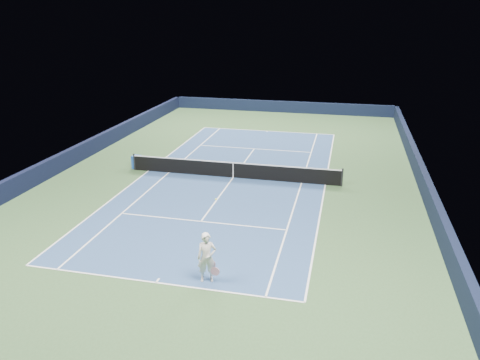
# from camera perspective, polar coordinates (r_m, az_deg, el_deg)

# --- Properties ---
(ground) EXTENTS (40.00, 40.00, 0.00)m
(ground) POSITION_cam_1_polar(r_m,az_deg,el_deg) (28.16, -0.83, 0.29)
(ground) COLOR #2F4D2A
(ground) RESTS_ON ground
(wall_far) EXTENTS (22.00, 0.35, 1.10)m
(wall_far) POSITION_cam_1_polar(r_m,az_deg,el_deg) (46.86, 5.07, 8.90)
(wall_far) COLOR black
(wall_far) RESTS_ON ground
(wall_right) EXTENTS (0.35, 40.00, 1.10)m
(wall_right) POSITION_cam_1_polar(r_m,az_deg,el_deg) (27.59, 21.55, -0.37)
(wall_right) COLOR black
(wall_right) RESTS_ON ground
(wall_left) EXTENTS (0.35, 40.00, 1.10)m
(wall_left) POSITION_cam_1_polar(r_m,az_deg,el_deg) (32.24, -19.88, 2.67)
(wall_left) COLOR black
(wall_left) RESTS_ON ground
(court_surface) EXTENTS (10.97, 23.77, 0.01)m
(court_surface) POSITION_cam_1_polar(r_m,az_deg,el_deg) (28.16, -0.83, 0.30)
(court_surface) COLOR navy
(court_surface) RESTS_ON ground
(baseline_far) EXTENTS (10.97, 0.08, 0.00)m
(baseline_far) POSITION_cam_1_polar(r_m,az_deg,el_deg) (39.32, 3.36, 5.99)
(baseline_far) COLOR white
(baseline_far) RESTS_ON ground
(baseline_near) EXTENTS (10.97, 0.08, 0.00)m
(baseline_near) POSITION_cam_1_polar(r_m,az_deg,el_deg) (17.96, -10.20, -12.21)
(baseline_near) COLOR white
(baseline_near) RESTS_ON ground
(sideline_doubles_right) EXTENTS (0.08, 23.77, 0.00)m
(sideline_doubles_right) POSITION_cam_1_polar(r_m,az_deg,el_deg) (27.43, 10.36, -0.57)
(sideline_doubles_right) COLOR white
(sideline_doubles_right) RESTS_ON ground
(sideline_doubles_left) EXTENTS (0.08, 23.77, 0.00)m
(sideline_doubles_left) POSITION_cam_1_polar(r_m,az_deg,el_deg) (29.89, -11.10, 1.11)
(sideline_doubles_left) COLOR white
(sideline_doubles_left) RESTS_ON ground
(sideline_singles_right) EXTENTS (0.08, 23.77, 0.00)m
(sideline_singles_right) POSITION_cam_1_polar(r_m,az_deg,el_deg) (27.51, 7.51, -0.35)
(sideline_singles_right) COLOR white
(sideline_singles_right) RESTS_ON ground
(sideline_singles_left) EXTENTS (0.08, 23.77, 0.00)m
(sideline_singles_left) POSITION_cam_1_polar(r_m,az_deg,el_deg) (29.37, -8.65, 0.92)
(sideline_singles_left) COLOR white
(sideline_singles_left) RESTS_ON ground
(service_line_far) EXTENTS (8.23, 0.08, 0.00)m
(service_line_far) POSITION_cam_1_polar(r_m,az_deg,el_deg) (34.11, 1.76, 3.83)
(service_line_far) COLOR white
(service_line_far) RESTS_ON ground
(service_line_near) EXTENTS (8.23, 0.08, 0.00)m
(service_line_near) POSITION_cam_1_polar(r_m,az_deg,el_deg) (22.46, -4.78, -5.04)
(service_line_near) COLOR white
(service_line_near) RESTS_ON ground
(center_service_line) EXTENTS (0.08, 12.80, 0.00)m
(center_service_line) POSITION_cam_1_polar(r_m,az_deg,el_deg) (28.16, -0.83, 0.31)
(center_service_line) COLOR white
(center_service_line) RESTS_ON ground
(center_mark_far) EXTENTS (0.08, 0.30, 0.00)m
(center_mark_far) POSITION_cam_1_polar(r_m,az_deg,el_deg) (39.17, 3.32, 5.94)
(center_mark_far) COLOR white
(center_mark_far) RESTS_ON ground
(center_mark_near) EXTENTS (0.08, 0.30, 0.00)m
(center_mark_near) POSITION_cam_1_polar(r_m,az_deg,el_deg) (18.07, -10.01, -11.97)
(center_mark_near) COLOR white
(center_mark_near) RESTS_ON ground
(tennis_net) EXTENTS (12.90, 0.10, 1.07)m
(tennis_net) POSITION_cam_1_polar(r_m,az_deg,el_deg) (27.99, -0.84, 1.27)
(tennis_net) COLOR black
(tennis_net) RESTS_ON ground
(sponsor_cube) EXTENTS (0.60, 0.52, 0.84)m
(sponsor_cube) POSITION_cam_1_polar(r_m,az_deg,el_deg) (30.41, -12.48, 2.15)
(sponsor_cube) COLOR blue
(sponsor_cube) RESTS_ON ground
(tennis_player) EXTENTS (0.90, 1.36, 2.91)m
(tennis_player) POSITION_cam_1_polar(r_m,az_deg,el_deg) (17.37, -4.06, -9.41)
(tennis_player) COLOR silver
(tennis_player) RESTS_ON ground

